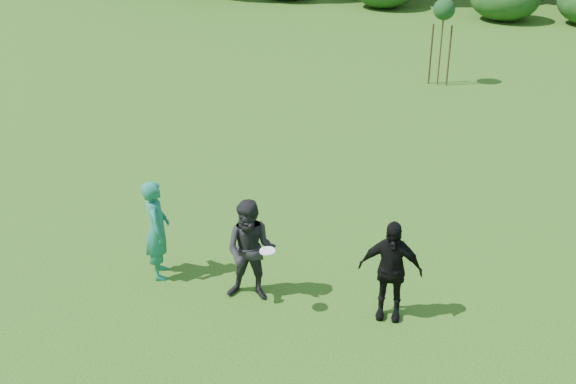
% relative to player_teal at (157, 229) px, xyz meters
% --- Properties ---
extents(ground, '(120.00, 120.00, 0.00)m').
position_rel_player_teal_xyz_m(ground, '(1.78, -0.95, -0.96)').
color(ground, '#19470C').
rests_on(ground, ground).
extents(player_teal, '(0.76, 0.84, 1.93)m').
position_rel_player_teal_xyz_m(player_teal, '(0.00, 0.00, 0.00)').
color(player_teal, '#1A765B').
rests_on(player_teal, ground).
extents(player_grey, '(1.04, 0.87, 1.90)m').
position_rel_player_teal_xyz_m(player_grey, '(1.90, -0.08, -0.01)').
color(player_grey, black).
rests_on(player_grey, ground).
extents(player_black, '(1.13, 0.61, 1.82)m').
position_rel_player_teal_xyz_m(player_black, '(4.29, 0.23, -0.05)').
color(player_black, black).
rests_on(player_black, ground).
extents(frisbee, '(0.27, 0.27, 0.03)m').
position_rel_player_teal_xyz_m(frisbee, '(2.36, -0.42, 0.27)').
color(frisbee, white).
rests_on(frisbee, ground).
extents(sapling, '(0.70, 0.70, 2.85)m').
position_rel_player_teal_xyz_m(sapling, '(2.73, 13.67, 1.45)').
color(sapling, '#3F3018').
rests_on(sapling, ground).
extents(hillside, '(150.00, 72.00, 52.00)m').
position_rel_player_teal_xyz_m(hillside, '(1.22, 67.50, -12.94)').
color(hillside, olive).
rests_on(hillside, ground).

